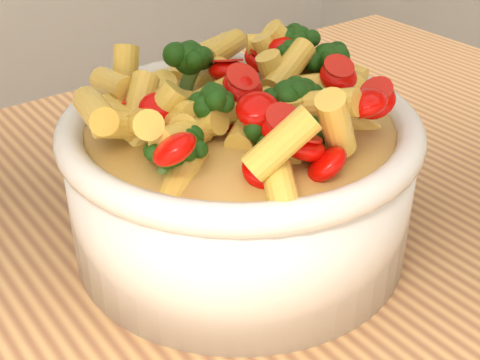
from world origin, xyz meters
TOP-DOWN VIEW (x-y plane):
  - serving_bowl at (0.08, 0.05)m, footprint 0.26×0.26m
  - pasta_salad at (0.08, 0.05)m, footprint 0.20×0.20m

SIDE VIEW (x-z plane):
  - serving_bowl at x=0.08m, z-range 0.90..1.01m
  - pasta_salad at x=0.08m, z-range 1.00..1.05m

